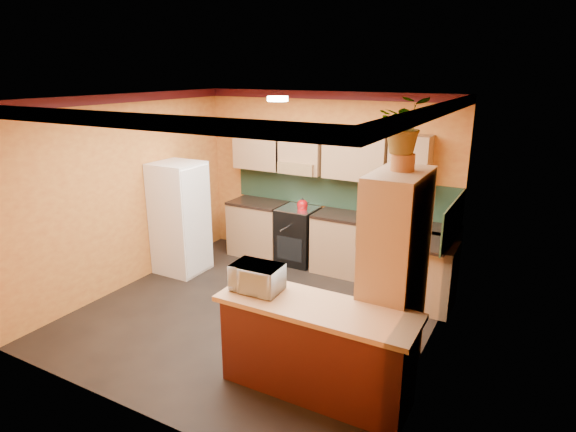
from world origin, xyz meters
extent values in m
plane|color=black|center=(0.00, 0.00, 0.00)|extent=(4.20, 4.20, 0.00)
cube|color=white|center=(0.00, 0.00, 2.70)|extent=(4.20, 4.20, 0.04)
cube|color=gold|center=(0.00, 2.10, 1.35)|extent=(4.20, 0.04, 2.70)
cube|color=gold|center=(0.00, -2.10, 1.35)|extent=(4.20, 0.04, 2.70)
cube|color=gold|center=(-2.10, 0.00, 1.35)|extent=(0.04, 4.20, 2.70)
cube|color=gold|center=(2.10, 0.00, 1.35)|extent=(0.04, 4.20, 2.70)
cube|color=#1D3624|center=(0.25, 2.09, 1.19)|extent=(3.70, 0.02, 0.53)
cube|color=#1D3624|center=(2.09, 1.40, 1.19)|extent=(0.02, 1.40, 0.53)
cube|color=tan|center=(0.10, 1.93, 1.80)|extent=(3.10, 0.34, 0.70)
cylinder|color=white|center=(0.00, 0.60, 2.66)|extent=(0.26, 0.26, 0.06)
cube|color=tan|center=(0.30, 1.80, 0.44)|extent=(3.65, 0.60, 0.88)
cube|color=black|center=(0.30, 1.80, 0.90)|extent=(3.65, 0.62, 0.04)
cube|color=black|center=(-0.33, 1.80, 0.46)|extent=(0.58, 0.58, 0.91)
cube|color=silver|center=(1.07, 1.80, 0.94)|extent=(0.48, 0.40, 0.03)
cube|color=tan|center=(1.80, 1.24, 0.44)|extent=(0.60, 0.80, 0.88)
cube|color=black|center=(1.80, 1.24, 0.90)|extent=(0.62, 0.80, 0.04)
cube|color=white|center=(-1.75, 0.64, 0.85)|extent=(0.68, 0.66, 1.70)
cube|color=tan|center=(1.85, -0.33, 1.05)|extent=(0.48, 0.90, 2.10)
cylinder|color=brown|center=(1.85, -0.28, 2.18)|extent=(0.22, 0.22, 0.16)
imported|color=tan|center=(1.85, -0.28, 2.52)|extent=(0.56, 0.52, 0.52)
cube|color=#532113|center=(1.35, -1.04, 0.44)|extent=(1.80, 0.55, 0.88)
cube|color=tan|center=(1.35, -1.04, 0.91)|extent=(1.90, 0.65, 0.05)
imported|color=white|center=(0.70, -1.04, 1.06)|extent=(0.50, 0.35, 0.27)
camera|label=1|loc=(3.04, -4.67, 3.00)|focal=30.00mm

